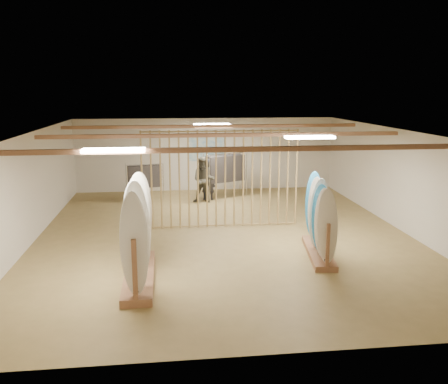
{
  "coord_description": "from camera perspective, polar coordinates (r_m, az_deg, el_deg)",
  "views": [
    {
      "loc": [
        -1.45,
        -12.29,
        3.9
      ],
      "look_at": [
        0.0,
        0.0,
        1.2
      ],
      "focal_mm": 38.0,
      "sensor_mm": 36.0,
      "label": 1
    }
  ],
  "objects": [
    {
      "name": "wall_right",
      "position": [
        14.1,
        20.62,
        1.3
      ],
      "size": [
        0.0,
        12.0,
        12.0
      ],
      "primitive_type": "plane",
      "rotation": [
        1.57,
        0.0,
        -1.57
      ],
      "color": "beige",
      "rests_on": "ground"
    },
    {
      "name": "rack_left",
      "position": [
        9.95,
        -10.29,
        -6.41
      ],
      "size": [
        0.62,
        2.68,
        2.16
      ],
      "rotation": [
        0.0,
        0.0,
        0.01
      ],
      "color": "#976544",
      "rests_on": "floor"
    },
    {
      "name": "light_panels",
      "position": [
        12.43,
        -0.0,
        6.95
      ],
      "size": [
        1.2,
        0.35,
        0.06
      ],
      "primitive_type": "cube",
      "color": "white",
      "rests_on": "ground"
    },
    {
      "name": "ceiling",
      "position": [
        12.42,
        -0.0,
        7.23
      ],
      "size": [
        12.0,
        12.0,
        0.0
      ],
      "primitive_type": "plane",
      "rotation": [
        3.14,
        0.0,
        0.0
      ],
      "color": "gray",
      "rests_on": "ground"
    },
    {
      "name": "rack_right",
      "position": [
        11.48,
        11.41,
        -4.53
      ],
      "size": [
        0.83,
        2.3,
        1.82
      ],
      "rotation": [
        0.0,
        0.0,
        -0.15
      ],
      "color": "#976544",
      "rests_on": "floor"
    },
    {
      "name": "floor",
      "position": [
        12.97,
        -0.0,
        -5.19
      ],
      "size": [
        12.0,
        12.0,
        0.0
      ],
      "primitive_type": "plane",
      "color": "#977E49",
      "rests_on": "ground"
    },
    {
      "name": "wall_front",
      "position": [
        6.92,
        5.9,
        -8.92
      ],
      "size": [
        12.0,
        0.0,
        12.0
      ],
      "primitive_type": "plane",
      "rotation": [
        -1.57,
        0.0,
        0.0
      ],
      "color": "beige",
      "rests_on": "ground"
    },
    {
      "name": "clothing_rack_b",
      "position": [
        17.13,
        0.16,
        2.85
      ],
      "size": [
        1.48,
        0.95,
        1.67
      ],
      "rotation": [
        0.0,
        0.0,
        0.42
      ],
      "color": "silver",
      "rests_on": "floor"
    },
    {
      "name": "shopper_b",
      "position": [
        16.44,
        -2.45,
        1.83
      ],
      "size": [
        0.99,
        0.84,
        1.83
      ],
      "primitive_type": "imported",
      "rotation": [
        0.0,
        0.0,
        -0.19
      ],
      "color": "#37352A",
      "rests_on": "floor"
    },
    {
      "name": "poster",
      "position": [
        18.47,
        -2.18,
        5.14
      ],
      "size": [
        1.4,
        0.03,
        0.9
      ],
      "primitive_type": "cube",
      "color": "teal",
      "rests_on": "ground"
    },
    {
      "name": "wall_back",
      "position": [
        18.52,
        -2.18,
        4.54
      ],
      "size": [
        12.0,
        0.0,
        12.0
      ],
      "primitive_type": "plane",
      "rotation": [
        1.57,
        0.0,
        0.0
      ],
      "color": "beige",
      "rests_on": "ground"
    },
    {
      "name": "wall_left",
      "position": [
        13.03,
        -22.39,
        0.31
      ],
      "size": [
        0.0,
        12.0,
        12.0
      ],
      "primitive_type": "plane",
      "rotation": [
        1.57,
        0.0,
        1.57
      ],
      "color": "beige",
      "rests_on": "ground"
    },
    {
      "name": "shopper_a",
      "position": [
        16.88,
        -1.98,
        1.9
      ],
      "size": [
        0.69,
        0.53,
        1.71
      ],
      "primitive_type": "imported",
      "rotation": [
        0.0,
        0.0,
        2.95
      ],
      "color": "#26262D",
      "rests_on": "floor"
    },
    {
      "name": "bamboo_partition",
      "position": [
        13.4,
        -0.4,
        1.56
      ],
      "size": [
        4.45,
        0.05,
        2.78
      ],
      "color": "#A3844F",
      "rests_on": "ground"
    },
    {
      "name": "ceiling_slats",
      "position": [
        12.43,
        -0.0,
        6.86
      ],
      "size": [
        9.5,
        6.12,
        0.1
      ],
      "primitive_type": "cube",
      "color": "#976544",
      "rests_on": "ground"
    },
    {
      "name": "clothing_rack_a",
      "position": [
        16.95,
        -9.53,
        1.85
      ],
      "size": [
        1.23,
        0.56,
        1.34
      ],
      "rotation": [
        0.0,
        0.0,
        0.22
      ],
      "color": "silver",
      "rests_on": "floor"
    }
  ]
}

